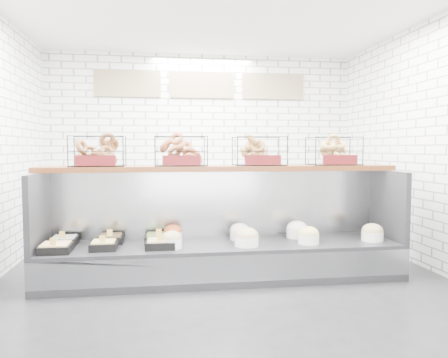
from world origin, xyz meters
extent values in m
plane|color=black|center=(0.00, 0.00, 0.00)|extent=(5.50, 5.50, 0.00)
cube|color=white|center=(0.00, 2.75, 1.50)|extent=(5.00, 0.02, 3.00)
cube|color=white|center=(2.50, 0.00, 1.50)|extent=(0.02, 5.50, 3.00)
cube|color=tan|center=(-1.20, 2.72, 2.50)|extent=(1.05, 0.03, 0.42)
cube|color=tan|center=(0.00, 2.72, 2.50)|extent=(1.05, 0.03, 0.42)
cube|color=tan|center=(1.20, 2.72, 2.50)|extent=(1.05, 0.03, 0.42)
cube|color=black|center=(0.00, 0.30, 0.20)|extent=(4.00, 0.90, 0.40)
cube|color=#93969B|center=(0.00, -0.14, 0.22)|extent=(4.00, 0.03, 0.28)
cube|color=#93969B|center=(0.00, 0.71, 0.80)|extent=(4.00, 0.08, 0.80)
cube|color=black|center=(-1.97, 0.30, 0.80)|extent=(0.06, 0.90, 0.80)
cube|color=black|center=(1.97, 0.30, 0.80)|extent=(0.06, 0.90, 0.80)
cube|color=black|center=(-1.76, 0.09, 0.44)|extent=(0.31, 0.31, 0.08)
cube|color=#F5CB7D|center=(-1.76, 0.09, 0.48)|extent=(0.27, 0.27, 0.04)
cube|color=#E4B64F|center=(-1.76, -0.02, 0.53)|extent=(0.06, 0.01, 0.08)
cube|color=black|center=(-1.75, 0.44, 0.44)|extent=(0.28, 0.28, 0.08)
cube|color=white|center=(-1.75, 0.44, 0.48)|extent=(0.24, 0.24, 0.04)
cube|color=#E4B64F|center=(-1.75, 0.35, 0.53)|extent=(0.06, 0.01, 0.08)
cube|color=black|center=(-1.29, 0.14, 0.44)|extent=(0.27, 0.27, 0.08)
cube|color=#DDC771|center=(-1.29, 0.14, 0.48)|extent=(0.23, 0.23, 0.04)
cube|color=#E4B64F|center=(-1.29, 0.05, 0.53)|extent=(0.06, 0.01, 0.08)
cube|color=black|center=(-1.25, 0.48, 0.44)|extent=(0.27, 0.27, 0.08)
cube|color=brown|center=(-1.25, 0.48, 0.48)|extent=(0.23, 0.23, 0.04)
cube|color=#E4B64F|center=(-1.25, 0.38, 0.53)|extent=(0.06, 0.01, 0.08)
cube|color=black|center=(-0.70, 0.13, 0.44)|extent=(0.31, 0.31, 0.08)
cube|color=tan|center=(-0.70, 0.13, 0.48)|extent=(0.26, 0.26, 0.04)
cube|color=#E4B64F|center=(-0.70, 0.03, 0.53)|extent=(0.06, 0.01, 0.08)
cube|color=black|center=(-0.72, 0.44, 0.44)|extent=(0.32, 0.32, 0.08)
cube|color=#7F964C|center=(-0.72, 0.44, 0.48)|extent=(0.27, 0.27, 0.04)
cube|color=#E4B64F|center=(-0.72, 0.33, 0.53)|extent=(0.06, 0.01, 0.08)
cylinder|color=white|center=(-0.58, 0.10, 0.46)|extent=(0.22, 0.22, 0.11)
ellipsoid|color=tan|center=(-0.58, 0.10, 0.52)|extent=(0.21, 0.21, 0.15)
cylinder|color=white|center=(-0.56, 0.48, 0.46)|extent=(0.22, 0.22, 0.11)
ellipsoid|color=#BF5028|center=(-0.56, 0.48, 0.52)|extent=(0.21, 0.21, 0.15)
cylinder|color=white|center=(0.23, 0.10, 0.46)|extent=(0.26, 0.26, 0.11)
ellipsoid|color=tan|center=(0.23, 0.10, 0.52)|extent=(0.26, 0.26, 0.18)
cylinder|color=white|center=(0.21, 0.44, 0.46)|extent=(0.23, 0.23, 0.11)
ellipsoid|color=white|center=(0.21, 0.44, 0.52)|extent=(0.22, 0.22, 0.16)
cylinder|color=white|center=(0.93, 0.11, 0.46)|extent=(0.23, 0.23, 0.11)
ellipsoid|color=#D1C46B|center=(0.93, 0.11, 0.52)|extent=(0.23, 0.23, 0.16)
cylinder|color=white|center=(0.91, 0.45, 0.46)|extent=(0.25, 0.25, 0.11)
ellipsoid|color=white|center=(0.91, 0.45, 0.52)|extent=(0.25, 0.25, 0.17)
cylinder|color=white|center=(1.71, 0.15, 0.46)|extent=(0.25, 0.25, 0.11)
ellipsoid|color=tan|center=(1.71, 0.15, 0.52)|extent=(0.24, 0.24, 0.17)
cube|color=#4E2510|center=(0.00, 0.52, 1.23)|extent=(4.10, 0.50, 0.06)
cube|color=black|center=(-1.38, 0.52, 1.43)|extent=(0.60, 0.38, 0.34)
cube|color=#571012|center=(-1.38, 0.32, 1.33)|extent=(0.42, 0.02, 0.11)
cube|color=black|center=(-0.46, 0.52, 1.43)|extent=(0.60, 0.38, 0.34)
cube|color=#571012|center=(-0.46, 0.32, 1.33)|extent=(0.42, 0.02, 0.11)
cube|color=black|center=(0.46, 0.52, 1.43)|extent=(0.60, 0.38, 0.34)
cube|color=#571012|center=(0.46, 0.32, 1.33)|extent=(0.42, 0.02, 0.11)
cube|color=black|center=(1.38, 0.52, 1.43)|extent=(0.60, 0.38, 0.34)
cube|color=#571012|center=(1.38, 0.32, 1.33)|extent=(0.42, 0.02, 0.11)
cube|color=#93969B|center=(0.00, 2.43, 0.45)|extent=(4.00, 0.60, 0.90)
cube|color=black|center=(-1.20, 2.41, 1.02)|extent=(0.40, 0.30, 0.24)
cube|color=silver|center=(-0.63, 2.39, 0.99)|extent=(0.35, 0.28, 0.18)
cylinder|color=red|center=(0.31, 2.48, 1.01)|extent=(0.09, 0.09, 0.22)
cube|color=black|center=(1.54, 2.38, 1.05)|extent=(0.30, 0.30, 0.30)
camera|label=1|loc=(-0.69, -4.51, 1.46)|focal=35.00mm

